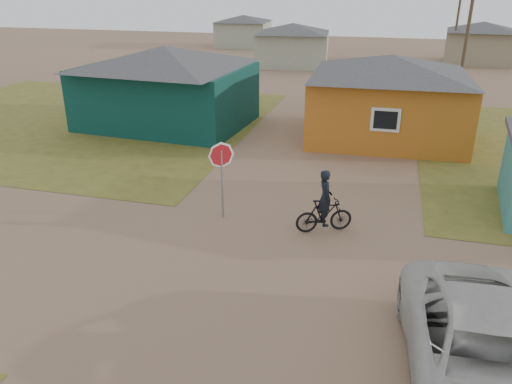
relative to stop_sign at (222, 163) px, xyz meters
The scene contains 12 objects.
ground 4.66m from the stop_sign, 59.13° to the right, with size 120.00×120.00×0.00m, color #8A684F.
grass_nw 15.15m from the stop_sign, 141.69° to the left, with size 20.00×18.00×0.00m, color olive.
house_teal 11.67m from the stop_sign, 122.68° to the left, with size 8.93×7.08×4.00m.
house_yellow 11.34m from the stop_sign, 65.53° to the left, with size 7.72×6.76×3.90m.
house_pale_west 30.56m from the stop_sign, 97.15° to the left, with size 7.04×6.15×3.60m.
house_beige_east 38.32m from the stop_sign, 71.44° to the left, with size 6.95×6.05×3.60m.
house_pale_north 43.94m from the stop_sign, 105.58° to the left, with size 6.28×5.81×3.40m.
utility_pole_near 20.41m from the stop_sign, 64.61° to the left, with size 1.40×0.20×8.00m.
utility_pole_far 35.74m from the stop_sign, 74.22° to the left, with size 1.40×0.20×8.00m.
stop_sign is the anchor object (origin of this frame).
cyclist 3.43m from the stop_sign, ahead, with size 1.79×1.17×1.97m.
vehicle 9.10m from the stop_sign, 40.09° to the right, with size 2.72×5.89×1.64m, color beige.
Camera 1 is at (2.57, -9.93, 7.03)m, focal length 35.00 mm.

